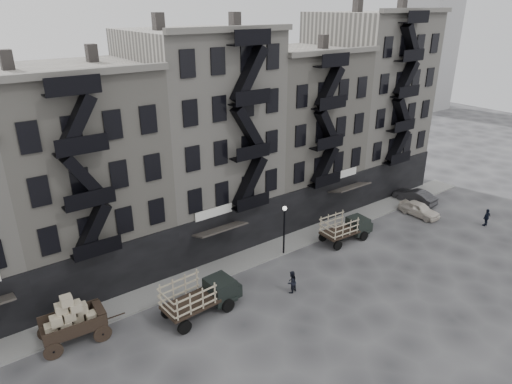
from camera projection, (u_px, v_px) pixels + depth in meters
ground at (275, 281)px, 33.25m from camera, size 140.00×140.00×0.00m
sidewalk at (245, 259)px, 36.00m from camera, size 55.00×2.50×0.15m
building_midwest at (79, 176)px, 32.16m from camera, size 10.00×11.35×16.20m
building_center at (201, 139)px, 37.28m from camera, size 10.00×11.35×18.20m
building_mideast at (293, 132)px, 43.17m from camera, size 10.00×11.35×16.20m
building_east at (365, 103)px, 48.10m from camera, size 10.00×11.35×19.20m
lamp_post at (284, 224)px, 35.76m from camera, size 0.36×0.36×4.28m
wagon at (69, 316)px, 26.67m from camera, size 3.98×2.33×3.26m
stake_truck_west at (200, 294)px, 29.27m from camera, size 5.45×2.51×2.68m
stake_truck_east at (346, 226)px, 38.53m from camera, size 4.90×2.23×2.41m
car_east at (419, 209)px, 43.33m from camera, size 1.67×3.98×1.34m
car_far at (415, 196)px, 46.05m from camera, size 1.73×4.41×1.43m
pedestrian_mid at (292, 282)px, 31.73m from camera, size 0.92×0.79×1.66m
policeman at (487, 217)px, 41.30m from camera, size 0.99×0.46×1.64m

